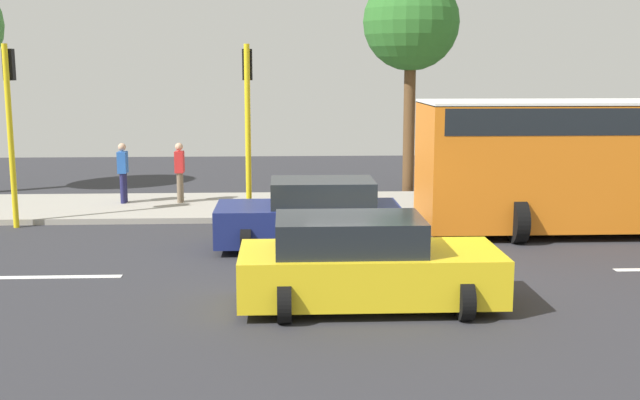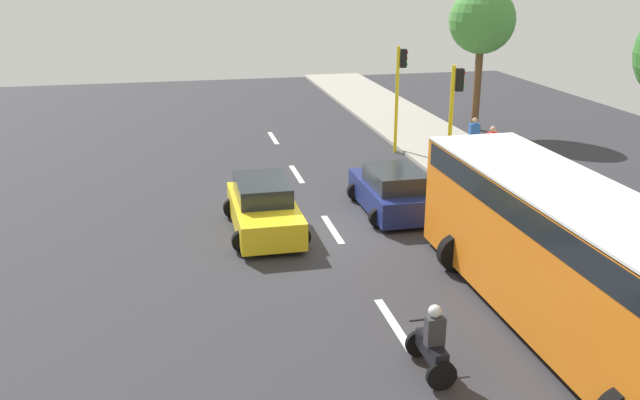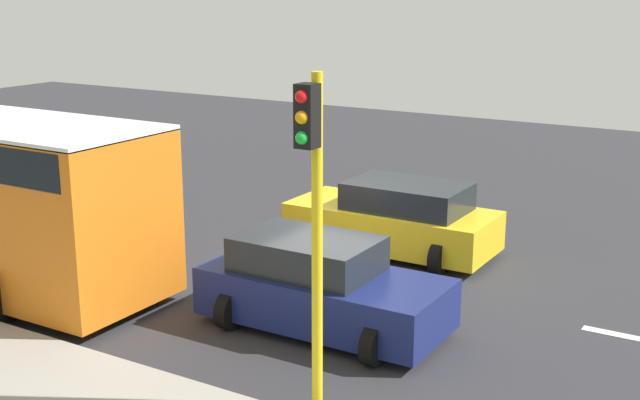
% 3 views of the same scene
% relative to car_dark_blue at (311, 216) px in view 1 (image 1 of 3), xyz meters
% --- Properties ---
extents(ground_plane, '(40.00, 60.00, 0.10)m').
position_rel_car_dark_blue_xyz_m(ground_plane, '(-2.22, -1.09, -0.76)').
color(ground_plane, '#2D2D33').
extents(sidewalk, '(4.00, 60.00, 0.15)m').
position_rel_car_dark_blue_xyz_m(sidewalk, '(4.78, -1.09, -0.63)').
color(sidewalk, '#9E998E').
rests_on(sidewalk, ground).
extents(lane_stripe_mid, '(0.20, 2.40, 0.01)m').
position_rel_car_dark_blue_xyz_m(lane_stripe_mid, '(-2.22, -1.09, -0.70)').
color(lane_stripe_mid, white).
rests_on(lane_stripe_mid, ground).
extents(lane_stripe_south, '(0.20, 2.40, 0.01)m').
position_rel_car_dark_blue_xyz_m(lane_stripe_south, '(-2.22, 4.91, -0.70)').
color(lane_stripe_south, white).
rests_on(lane_stripe_south, ground).
extents(car_dark_blue, '(2.20, 4.01, 1.52)m').
position_rel_car_dark_blue_xyz_m(car_dark_blue, '(0.00, 0.00, 0.00)').
color(car_dark_blue, navy).
rests_on(car_dark_blue, ground).
extents(car_yellow_cab, '(2.25, 4.32, 1.52)m').
position_rel_car_dark_blue_xyz_m(car_yellow_cab, '(-4.26, -0.74, 0.00)').
color(car_yellow_cab, yellow).
rests_on(car_yellow_cab, ground).
extents(pedestrian_near_signal, '(0.40, 0.24, 1.69)m').
position_rel_car_dark_blue_xyz_m(pedestrian_near_signal, '(5.15, 5.12, 0.35)').
color(pedestrian_near_signal, '#1E1E4C').
rests_on(pedestrian_near_signal, sidewalk).
extents(pedestrian_by_tree, '(0.40, 0.24, 1.69)m').
position_rel_car_dark_blue_xyz_m(pedestrian_by_tree, '(5.18, 3.54, 0.35)').
color(pedestrian_by_tree, '#72604C').
rests_on(pedestrian_by_tree, sidewalk).
extents(traffic_light_corner, '(0.49, 0.24, 4.50)m').
position_rel_car_dark_blue_xyz_m(traffic_light_corner, '(2.63, 1.48, 2.22)').
color(traffic_light_corner, yellow).
rests_on(traffic_light_corner, ground).
extents(traffic_light_midblock, '(0.49, 0.24, 4.50)m').
position_rel_car_dark_blue_xyz_m(traffic_light_midblock, '(2.63, 7.26, 2.22)').
color(traffic_light_midblock, yellow).
rests_on(traffic_light_midblock, ground).
extents(street_tree_center, '(2.96, 2.96, 6.78)m').
position_rel_car_dark_blue_xyz_m(street_tree_center, '(7.48, -3.34, 4.52)').
color(street_tree_center, brown).
rests_on(street_tree_center, ground).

